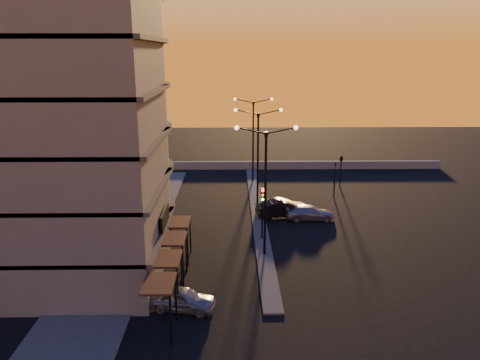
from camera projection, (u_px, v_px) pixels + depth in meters
name	position (u px, v px, depth m)	size (l,w,h in m)	color
ground	(264.00, 255.00, 33.95)	(120.00, 120.00, 0.00)	black
sidewalk_west	(131.00, 235.00, 37.63)	(5.00, 40.00, 0.12)	#4C4C49
median	(257.00, 210.00, 43.58)	(1.20, 36.00, 0.12)	#4C4C49
parapet	(267.00, 165.00, 58.93)	(44.00, 0.50, 1.00)	slate
building	(54.00, 89.00, 30.62)	(14.35, 17.08, 25.00)	slate
streetlamp_near	(266.00, 181.00, 32.48)	(4.32, 0.32, 9.51)	black
streetlamp_mid	(258.00, 152.00, 42.12)	(4.32, 0.32, 9.51)	black
streetlamp_far	(253.00, 133.00, 51.76)	(4.32, 0.32, 9.51)	black
traffic_light_main	(262.00, 205.00, 35.96)	(0.28, 0.44, 4.25)	black
signal_east_a	(335.00, 179.00, 47.07)	(0.13, 0.16, 3.60)	black
signal_east_b	(341.00, 159.00, 50.64)	(0.42, 1.99, 3.60)	black
car_hatchback	(182.00, 299.00, 26.67)	(1.55, 3.86, 1.32)	gray
car_sedan	(283.00, 208.00, 41.79)	(1.66, 4.76, 1.57)	black
car_wagon	(310.00, 213.00, 41.12)	(1.75, 4.31, 1.25)	#9EA2A6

